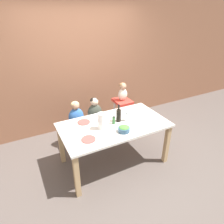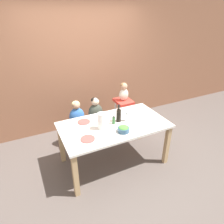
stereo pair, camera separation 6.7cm
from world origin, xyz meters
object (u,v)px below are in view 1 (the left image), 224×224
(chair_far_center, at_px, (95,124))
(wine_glass_near, at_px, (127,113))
(salad_bowl_large, at_px, (124,129))
(wine_glass_far, at_px, (104,114))
(chair_far_left, at_px, (77,128))
(wine_bottle, at_px, (119,115))
(dinner_plate_back_left, at_px, (84,122))
(chair_right_highchair, at_px, (122,108))
(person_child_center, at_px, (95,110))
(person_baby_right, at_px, (123,91))
(paper_towel_roll, at_px, (102,121))
(dinner_plate_front_left, at_px, (89,139))
(person_child_left, at_px, (76,114))

(chair_far_center, distance_m, wine_glass_near, 0.91)
(salad_bowl_large, bearing_deg, wine_glass_far, 108.55)
(chair_far_center, bearing_deg, wine_glass_near, -69.58)
(chair_far_left, bearing_deg, wine_bottle, -53.78)
(chair_far_center, relative_size, wine_glass_far, 2.60)
(wine_glass_near, height_order, dinner_plate_back_left, wine_glass_near)
(chair_far_left, relative_size, dinner_plate_back_left, 2.24)
(chair_far_left, distance_m, dinner_plate_back_left, 0.59)
(chair_right_highchair, height_order, wine_bottle, wine_bottle)
(chair_right_highchair, xyz_separation_m, person_child_center, (-0.60, 0.00, 0.09))
(person_baby_right, bearing_deg, paper_towel_roll, -136.32)
(wine_bottle, bearing_deg, chair_far_center, 101.07)
(chair_far_left, distance_m, wine_glass_far, 0.81)
(paper_towel_roll, bearing_deg, wine_glass_far, 57.68)
(chair_far_left, distance_m, salad_bowl_large, 1.14)
(dinner_plate_back_left, bearing_deg, dinner_plate_front_left, -102.56)
(chair_right_highchair, relative_size, dinner_plate_front_left, 3.77)
(wine_glass_near, bearing_deg, wine_glass_far, 157.87)
(person_child_left, height_order, wine_glass_far, same)
(chair_far_center, height_order, wine_glass_near, wine_glass_near)
(person_child_center, bearing_deg, person_baby_right, 0.04)
(person_child_center, xyz_separation_m, wine_glass_near, (0.27, -0.72, 0.20))
(person_child_left, distance_m, wine_glass_near, 0.98)
(chair_far_center, relative_size, salad_bowl_large, 2.56)
(wine_bottle, distance_m, salad_bowl_large, 0.32)
(chair_far_left, distance_m, dinner_plate_front_left, 1.01)
(wine_glass_far, height_order, dinner_plate_front_left, wine_glass_far)
(wine_bottle, bearing_deg, salad_bowl_large, -104.63)
(chair_far_center, height_order, chair_right_highchair, chair_right_highchair)
(chair_right_highchair, height_order, dinner_plate_back_left, dinner_plate_back_left)
(person_child_center, bearing_deg, chair_far_center, -90.00)
(paper_towel_roll, bearing_deg, dinner_plate_back_left, 121.11)
(chair_right_highchair, bearing_deg, dinner_plate_back_left, -154.77)
(wine_glass_far, bearing_deg, dinner_plate_front_left, -138.43)
(chair_far_left, xyz_separation_m, paper_towel_roll, (0.16, -0.76, 0.50))
(chair_right_highchair, height_order, wine_glass_far, wine_glass_far)
(chair_far_left, height_order, person_child_center, person_child_center)
(wine_glass_near, distance_m, wine_glass_far, 0.38)
(person_baby_right, relative_size, dinner_plate_front_left, 1.78)
(chair_right_highchair, height_order, wine_glass_near, wine_glass_near)
(person_baby_right, bearing_deg, person_child_center, -179.96)
(person_child_left, height_order, wine_glass_near, same)
(chair_far_center, bearing_deg, chair_far_left, 180.00)
(person_child_left, xyz_separation_m, dinner_plate_back_left, (-0.02, -0.46, 0.08))
(salad_bowl_large, relative_size, dinner_plate_back_left, 0.87)
(chair_right_highchair, distance_m, salad_bowl_large, 1.14)
(person_baby_right, bearing_deg, wine_glass_near, -114.63)
(salad_bowl_large, relative_size, dinner_plate_front_left, 0.87)
(person_child_left, distance_m, dinner_plate_back_left, 0.47)
(person_child_left, bearing_deg, dinner_plate_back_left, -92.14)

